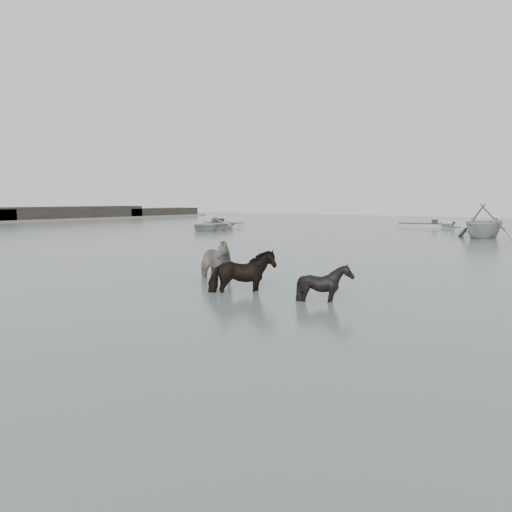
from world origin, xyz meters
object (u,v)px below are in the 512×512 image
Objects in this scene: pony_dark at (243,265)px; pony_black at (325,277)px; pony_pinto at (213,253)px; rowboat_lead at (211,224)px.

pony_black is at bearing -65.23° from pony_dark.
pony_dark is at bearing -100.51° from pony_pinto.
pony_pinto is 4.53m from pony_black.
pony_dark is at bearing -56.16° from rowboat_lead.
pony_pinto is 1.34× the size of pony_dark.
pony_black is at bearing -83.02° from pony_pinto.
pony_black is (4.45, -0.81, -0.25)m from pony_pinto.
pony_pinto is at bearing 95.42° from pony_black.
pony_pinto reaches higher than rowboat_lead.
rowboat_lead is (-21.90, 20.58, -0.08)m from pony_black.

